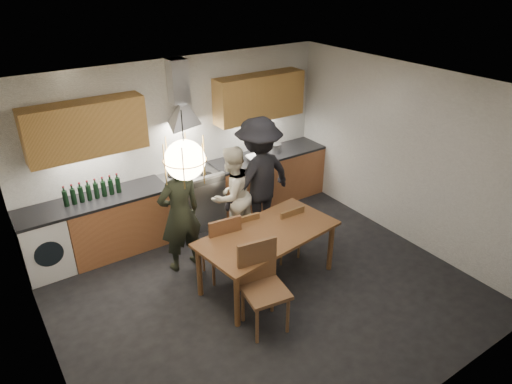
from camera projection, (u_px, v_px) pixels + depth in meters
ground at (262, 289)px, 5.95m from camera, size 5.00×5.00×0.00m
room_shell at (263, 170)px, 5.17m from camera, size 5.02×4.52×2.61m
counter_run at (193, 200)px, 7.19m from camera, size 5.00×0.62×0.90m
range_stove at (192, 201)px, 7.18m from camera, size 0.90×0.60×0.92m
wall_fixtures at (182, 111)px, 6.62m from camera, size 4.30×0.54×1.10m
pendant_lamp at (185, 160)px, 4.42m from camera, size 0.43×0.43×0.70m
dining_table at (268, 238)px, 5.79m from camera, size 1.91×1.13×0.76m
chair_back_left at (222, 243)px, 5.91m from camera, size 0.48×0.48×0.97m
chair_back_mid at (243, 236)px, 6.20m from camera, size 0.42×0.42×0.84m
chair_back_right at (287, 230)px, 6.33m from camera, size 0.39×0.39×0.85m
chair_front at (261, 280)px, 5.15m from camera, size 0.54×0.54×1.05m
person_left at (180, 214)px, 6.03m from camera, size 0.64×0.44×1.67m
person_mid at (232, 196)px, 6.66m from camera, size 0.84×0.72×1.51m
person_right at (259, 178)px, 6.77m from camera, size 1.30×0.87×1.87m
mixing_bowl at (254, 158)px, 7.45m from camera, size 0.30×0.30×0.07m
stock_pot at (275, 148)px, 7.73m from camera, size 0.22×0.22×0.15m
wine_bottles at (92, 189)px, 6.19m from camera, size 0.78×0.07×0.29m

